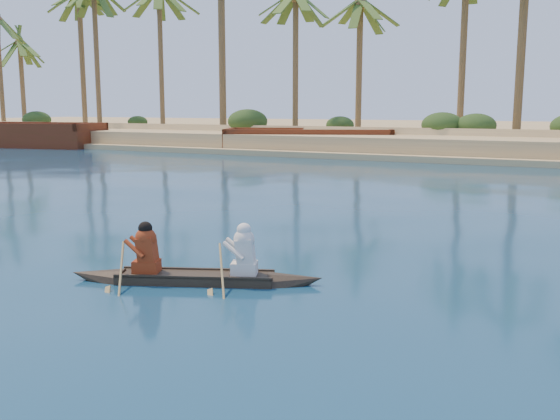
% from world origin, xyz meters
% --- Properties ---
extents(ground, '(160.00, 160.00, 0.00)m').
position_xyz_m(ground, '(0.00, 0.00, 0.00)').
color(ground, '#0B2E4A').
rests_on(ground, ground).
extents(sandy_embankment, '(150.00, 51.00, 1.50)m').
position_xyz_m(sandy_embankment, '(0.00, 46.89, 0.53)').
color(sandy_embankment, '#DEC07D').
rests_on(sandy_embankment, ground).
extents(palm_grove, '(110.00, 14.00, 16.00)m').
position_xyz_m(palm_grove, '(0.00, 35.00, 8.00)').
color(palm_grove, '#455F21').
rests_on(palm_grove, ground).
extents(shrub_cluster, '(100.00, 6.00, 2.40)m').
position_xyz_m(shrub_cluster, '(0.00, 31.50, 1.20)').
color(shrub_cluster, '#243C16').
rests_on(shrub_cluster, ground).
extents(canoe, '(4.53, 2.33, 1.28)m').
position_xyz_m(canoe, '(7.36, -4.00, 0.25)').
color(canoe, '#33291C').
rests_on(canoe, ground).
extents(barge_left, '(14.04, 7.14, 2.23)m').
position_xyz_m(barge_left, '(-27.74, 22.00, 0.78)').
color(barge_left, '#5F2414').
rests_on(barge_left, ground).
extents(barge_mid, '(12.19, 7.88, 1.93)m').
position_xyz_m(barge_mid, '(-4.55, 26.92, 0.68)').
color(barge_mid, '#5F2414').
rests_on(barge_mid, ground).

